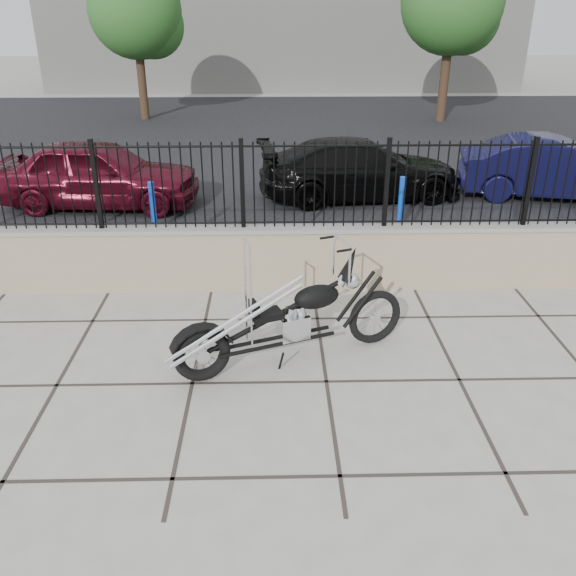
{
  "coord_description": "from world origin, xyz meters",
  "views": [
    {
      "loc": [
        -0.57,
        -5.71,
        3.86
      ],
      "look_at": [
        -0.41,
        0.75,
        0.82
      ],
      "focal_mm": 38.0,
      "sensor_mm": 36.0,
      "label": 1
    }
  ],
  "objects_px": {
    "car_blue": "(554,168)",
    "chopper_motorcycle": "(289,299)",
    "car_red": "(99,174)",
    "car_black": "(360,169)"
  },
  "relations": [
    {
      "from": "chopper_motorcycle",
      "to": "car_red",
      "type": "distance_m",
      "value": 7.17
    },
    {
      "from": "car_blue",
      "to": "chopper_motorcycle",
      "type": "bearing_deg",
      "value": 150.2
    },
    {
      "from": "chopper_motorcycle",
      "to": "car_red",
      "type": "bearing_deg",
      "value": 100.34
    },
    {
      "from": "chopper_motorcycle",
      "to": "car_red",
      "type": "height_order",
      "value": "chopper_motorcycle"
    },
    {
      "from": "car_red",
      "to": "chopper_motorcycle",
      "type": "bearing_deg",
      "value": -145.09
    },
    {
      "from": "chopper_motorcycle",
      "to": "car_red",
      "type": "relative_size",
      "value": 0.67
    },
    {
      "from": "car_red",
      "to": "car_blue",
      "type": "bearing_deg",
      "value": -84.17
    },
    {
      "from": "car_black",
      "to": "car_blue",
      "type": "height_order",
      "value": "car_blue"
    },
    {
      "from": "car_blue",
      "to": "car_black",
      "type": "bearing_deg",
      "value": 100.43
    },
    {
      "from": "car_black",
      "to": "car_blue",
      "type": "relative_size",
      "value": 1.11
    }
  ]
}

